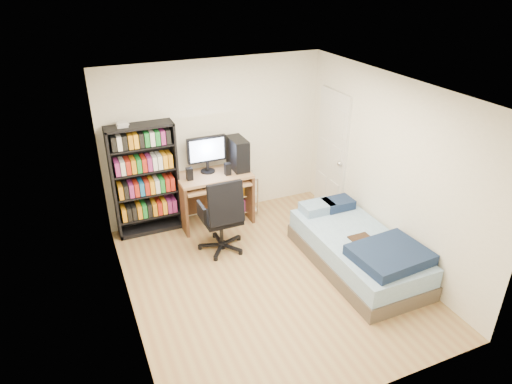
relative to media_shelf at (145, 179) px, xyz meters
name	(u,v)px	position (x,y,z in m)	size (l,w,h in m)	color
room	(270,194)	(1.17, -1.84, 0.38)	(3.58, 4.08, 2.58)	#A38451
media_shelf	(145,179)	(0.00, 0.00, 0.00)	(0.96, 0.32, 1.77)	black
computer_desk	(220,176)	(1.12, -0.11, -0.12)	(1.11, 0.65, 1.40)	#9D7451
office_chair	(222,228)	(0.84, -0.97, -0.51)	(0.68, 0.68, 1.14)	black
wire_cart	(240,184)	(1.48, -0.07, -0.34)	(0.56, 0.43, 0.82)	white
bed	(358,250)	(2.38, -2.08, -0.61)	(1.04, 2.08, 0.59)	#4F453B
door	(332,153)	(2.89, -0.49, 0.13)	(0.12, 0.80, 2.00)	silver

